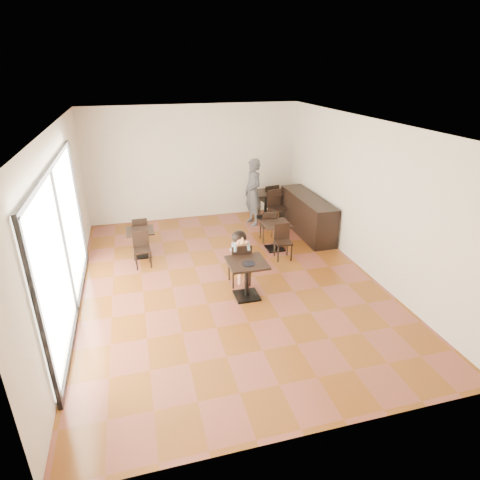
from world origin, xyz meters
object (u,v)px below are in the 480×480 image
object	(u,v)px
chair_back_b	(278,208)
cafe_table_mid	(275,236)
chair_mid_a	(268,225)
chair_left_b	(142,250)
chair_back_a	(269,200)
child_table	(247,279)
child	(239,258)
cafe_table_left	(141,243)
adult_patron	(253,192)
child_chair	(239,263)
chair_left_a	(140,232)
cafe_table_back	(266,205)
chair_mid_b	(283,242)

from	to	relation	value
chair_back_b	cafe_table_mid	bearing A→B (deg)	-122.29
chair_mid_a	chair_left_b	world-z (taller)	chair_mid_a
chair_back_a	chair_back_b	distance (m)	0.77
child_table	chair_mid_a	world-z (taller)	chair_mid_a
child	cafe_table_left	world-z (taller)	child
adult_patron	cafe_table_left	distance (m)	3.44
child_table	child	bearing A→B (deg)	90.00
adult_patron	cafe_table_left	world-z (taller)	adult_patron
cafe_table_mid	cafe_table_left	bearing A→B (deg)	171.76
child_chair	cafe_table_left	world-z (taller)	child_chair
child_chair	child	distance (m)	0.12
child	chair_back_b	bearing A→B (deg)	57.11
chair_left_a	child	bearing A→B (deg)	124.77
chair_mid_a	cafe_table_mid	bearing A→B (deg)	94.44
child_chair	chair_back_b	distance (m)	3.47
cafe_table_back	chair_left_a	world-z (taller)	cafe_table_back
child_chair	chair_left_b	bearing A→B (deg)	-34.54
cafe_table_back	cafe_table_left	bearing A→B (deg)	-155.88
child	cafe_table_mid	bearing A→B (deg)	47.50
cafe_table_left	adult_patron	bearing A→B (deg)	22.83
cafe_table_back	chair_mid_b	xyz separation A→B (m)	(-0.44, -2.62, 0.01)
child_chair	chair_left_a	world-z (taller)	child_chair
child_table	chair_left_a	size ratio (longest dim) A/B	0.97
child_chair	chair_mid_a	world-z (taller)	child_chair
cafe_table_back	chair_left_a	size ratio (longest dim) A/B	1.02
child_table	child_chair	size ratio (longest dim) A/B	0.83
chair_mid_a	chair_back_a	xyz separation A→B (m)	(0.61, 1.74, 0.08)
child	chair_mid_a	bearing A→B (deg)	56.71
chair_back_a	adult_patron	bearing A→B (deg)	28.30
child_table	chair_back_b	xyz separation A→B (m)	(1.88, 3.46, 0.10)
child_table	chair_left_b	distance (m)	2.64
adult_patron	chair_left_a	size ratio (longest dim) A/B	2.35
chair_mid_b	chair_left_b	xyz separation A→B (m)	(-3.16, 0.46, -0.02)
chair_mid_b	cafe_table_left	bearing A→B (deg)	166.75
child_chair	cafe_table_back	bearing A→B (deg)	-116.40
cafe_table_mid	cafe_table_left	size ratio (longest dim) A/B	1.04
child_chair	cafe_table_left	size ratio (longest dim) A/B	1.40
chair_mid_a	chair_left_b	xyz separation A→B (m)	(-3.16, -0.64, -0.02)
child_chair	chair_back_b	bearing A→B (deg)	-122.89
child_chair	chair_left_b	world-z (taller)	child_chair
adult_patron	chair_mid_b	bearing A→B (deg)	-9.50
child_chair	chair_mid_b	xyz separation A→B (m)	(1.27, 0.84, -0.05)
chair_mid_a	cafe_table_left	bearing A→B (deg)	6.12
adult_patron	chair_mid_a	size ratio (longest dim) A/B	2.26
chair_mid_b	chair_back_a	size ratio (longest dim) A/B	0.84
child_table	chair_back_a	xyz separation A→B (m)	(1.88, 4.23, 0.10)
chair_mid_b	chair_back_a	bearing A→B (deg)	82.36
chair_mid_a	child_chair	bearing A→B (deg)	61.15
chair_back_a	chair_left_a	bearing A→B (deg)	8.33
adult_patron	child_chair	bearing A→B (deg)	-31.82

